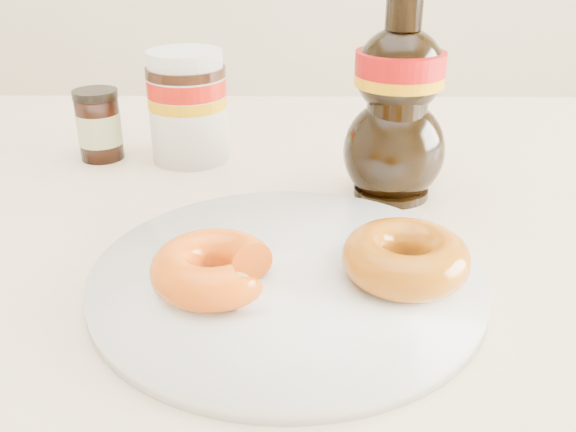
{
  "coord_description": "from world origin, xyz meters",
  "views": [
    {
      "loc": [
        0.07,
        -0.42,
        1.01
      ],
      "look_at": [
        0.06,
        0.05,
        0.79
      ],
      "focal_mm": 40.0,
      "sensor_mm": 36.0,
      "label": 1
    }
  ],
  "objects_px": {
    "dining_table": "(221,305)",
    "donut_bitten": "(213,268)",
    "syrup_bottle": "(397,101)",
    "nutella_jar": "(188,102)",
    "plate": "(287,277)",
    "donut_whole": "(405,258)",
    "dark_jar": "(99,126)"
  },
  "relations": [
    {
      "from": "donut_bitten",
      "to": "dark_jar",
      "type": "height_order",
      "value": "dark_jar"
    },
    {
      "from": "donut_whole",
      "to": "plate",
      "type": "bearing_deg",
      "value": 172.67
    },
    {
      "from": "dining_table",
      "to": "donut_whole",
      "type": "height_order",
      "value": "donut_whole"
    },
    {
      "from": "donut_whole",
      "to": "syrup_bottle",
      "type": "xyz_separation_m",
      "value": [
        0.02,
        0.19,
        0.07
      ]
    },
    {
      "from": "donut_bitten",
      "to": "nutella_jar",
      "type": "height_order",
      "value": "nutella_jar"
    },
    {
      "from": "plate",
      "to": "donut_whole",
      "type": "distance_m",
      "value": 0.09
    },
    {
      "from": "plate",
      "to": "nutella_jar",
      "type": "bearing_deg",
      "value": 112.32
    },
    {
      "from": "dining_table",
      "to": "plate",
      "type": "relative_size",
      "value": 4.75
    },
    {
      "from": "donut_whole",
      "to": "dark_jar",
      "type": "bearing_deg",
      "value": 136.25
    },
    {
      "from": "donut_bitten",
      "to": "plate",
      "type": "bearing_deg",
      "value": 2.84
    },
    {
      "from": "plate",
      "to": "syrup_bottle",
      "type": "bearing_deg",
      "value": 59.7
    },
    {
      "from": "plate",
      "to": "donut_whole",
      "type": "height_order",
      "value": "donut_whole"
    },
    {
      "from": "dining_table",
      "to": "plate",
      "type": "xyz_separation_m",
      "value": [
        0.06,
        -0.1,
        0.09
      ]
    },
    {
      "from": "dining_table",
      "to": "nutella_jar",
      "type": "xyz_separation_m",
      "value": [
        -0.05,
        0.18,
        0.15
      ]
    },
    {
      "from": "dining_table",
      "to": "donut_bitten",
      "type": "distance_m",
      "value": 0.17
    },
    {
      "from": "donut_whole",
      "to": "nutella_jar",
      "type": "xyz_separation_m",
      "value": [
        -0.2,
        0.29,
        0.04
      ]
    },
    {
      "from": "syrup_bottle",
      "to": "dark_jar",
      "type": "height_order",
      "value": "syrup_bottle"
    },
    {
      "from": "plate",
      "to": "dining_table",
      "type": "bearing_deg",
      "value": 123.15
    },
    {
      "from": "donut_bitten",
      "to": "syrup_bottle",
      "type": "height_order",
      "value": "syrup_bottle"
    },
    {
      "from": "nutella_jar",
      "to": "syrup_bottle",
      "type": "distance_m",
      "value": 0.24
    },
    {
      "from": "plate",
      "to": "syrup_bottle",
      "type": "distance_m",
      "value": 0.22
    },
    {
      "from": "donut_whole",
      "to": "dark_jar",
      "type": "relative_size",
      "value": 1.17
    },
    {
      "from": "dining_table",
      "to": "donut_bitten",
      "type": "height_order",
      "value": "donut_bitten"
    },
    {
      "from": "syrup_bottle",
      "to": "dark_jar",
      "type": "bearing_deg",
      "value": 162.06
    },
    {
      "from": "plate",
      "to": "nutella_jar",
      "type": "xyz_separation_m",
      "value": [
        -0.11,
        0.28,
        0.06
      ]
    },
    {
      "from": "plate",
      "to": "dark_jar",
      "type": "height_order",
      "value": "dark_jar"
    },
    {
      "from": "dining_table",
      "to": "syrup_bottle",
      "type": "relative_size",
      "value": 7.28
    },
    {
      "from": "nutella_jar",
      "to": "donut_bitten",
      "type": "bearing_deg",
      "value": -78.53
    },
    {
      "from": "plate",
      "to": "donut_bitten",
      "type": "bearing_deg",
      "value": -153.77
    },
    {
      "from": "syrup_bottle",
      "to": "dark_jar",
      "type": "xyz_separation_m",
      "value": [
        -0.32,
        0.1,
        -0.06
      ]
    },
    {
      "from": "nutella_jar",
      "to": "syrup_bottle",
      "type": "height_order",
      "value": "syrup_bottle"
    },
    {
      "from": "nutella_jar",
      "to": "plate",
      "type": "bearing_deg",
      "value": -67.68
    }
  ]
}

